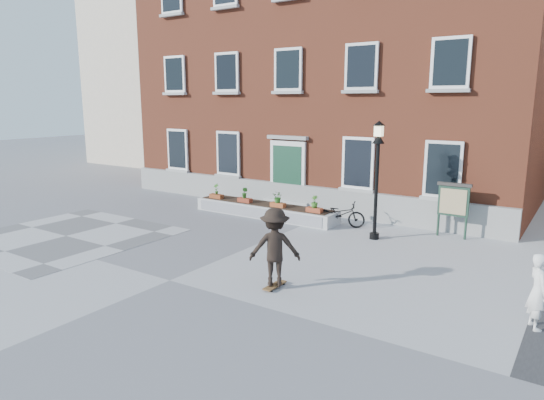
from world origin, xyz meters
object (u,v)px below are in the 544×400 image
Objects in this scene: bystander at (538,292)px; bicycle at (340,214)px; lamp_post at (377,164)px; notice_board at (453,201)px; skateboarder at (275,247)px.

bicycle is at bearing 25.09° from bystander.
bicycle is 1.14× the size of bystander.
notice_board is (2.10, 1.61, -1.28)m from lamp_post.
bystander is 0.40× the size of lamp_post.
skateboarder is (-5.61, -1.13, 0.25)m from bystander.
bystander is at bearing -62.35° from notice_board.
notice_board is at bearing 37.50° from lamp_post.
skateboarder reaches higher than notice_board.
bystander is at bearing -142.61° from bicycle.
notice_board is (3.76, 0.81, 0.79)m from bicycle.
skateboarder reaches higher than bicycle.
notice_board is at bearing -0.39° from bystander.
notice_board reaches higher than bystander.
bystander is (6.89, -5.17, 0.32)m from bicycle.
skateboarder is at bearing -93.92° from lamp_post.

